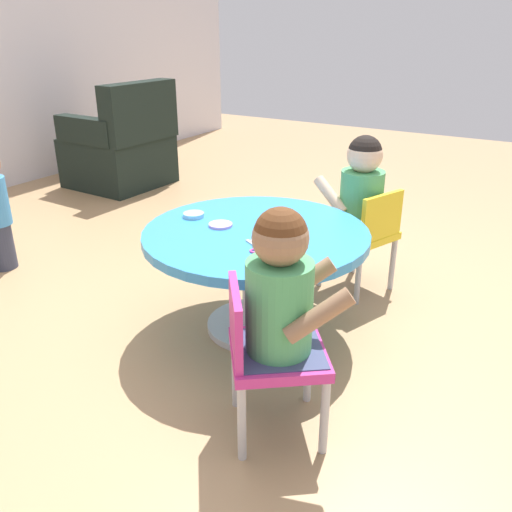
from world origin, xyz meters
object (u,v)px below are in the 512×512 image
Objects in this scene: craft_table at (256,253)px; armchair_dark at (122,149)px; rolling_pin at (271,222)px; child_chair_left at (267,352)px; child_chair_right at (364,234)px; seated_child_left at (281,288)px; seated_child_right at (361,188)px; craft_scissors at (257,248)px.

armchair_dark is (1.41, 2.15, -0.06)m from craft_table.
rolling_pin reaches higher than craft_table.
child_chair_left is 1.15m from child_chair_right.
seated_child_left is at bearing -142.15° from craft_table.
child_chair_right is 2.39× the size of rolling_pin.
seated_child_right is (0.62, -0.22, 0.16)m from craft_table.
craft_table is 0.68m from seated_child_left.
craft_table is 0.22m from craft_scissors.
armchair_dark is (1.93, 2.55, -0.22)m from seated_child_left.
armchair_dark is at bearing 71.50° from child_chair_right.
craft_scissors is at bearing -148.10° from craft_table.
child_chair_right is 0.80m from craft_scissors.
rolling_pin is 0.24m from craft_scissors.
seated_child_right is at bearing -18.60° from rolling_pin.
seated_child_left is 1.15m from child_chair_right.
rolling_pin is (0.58, 0.37, -0.03)m from seated_child_left.
seated_child_left is 2.27× the size of rolling_pin.
seated_child_left is 0.46m from craft_scissors.
rolling_pin is at bearing -121.70° from armchair_dark.
child_chair_left is (-0.54, -0.37, -0.06)m from craft_table.
child_chair_right is at bearing -22.49° from rolling_pin.
seated_child_left is at bearing -139.60° from craft_scissors.
armchair_dark is (0.79, 2.37, -0.22)m from seated_child_right.
child_chair_left is 2.39× the size of rolling_pin.
child_chair_right reaches higher than craft_scissors.
craft_table is 4.25× the size of rolling_pin.
craft_scissors is (-0.78, 0.12, -0.06)m from seated_child_right.
craft_scissors is at bearing -125.00° from armchair_dark.
craft_table is at bearing 31.90° from craft_scissors.
craft_table is 1.78× the size of child_chair_left.
seated_child_right is (1.14, 0.18, 0.00)m from seated_child_left.
child_chair_left and child_chair_right have the same top height.
seated_child_left is (0.02, -0.03, 0.23)m from child_chair_left.
child_chair_left is 1.19m from seated_child_right.
armchair_dark is at bearing 58.30° from rolling_pin.
seated_child_right is 2.51m from armchair_dark.
rolling_pin is 1.65× the size of craft_scissors.
seated_child_right reaches higher than child_chair_right.
child_chair_left is 0.63× the size of armchair_dark.
child_chair_right is (1.15, 0.11, 0.00)m from child_chair_left.
rolling_pin is (-1.35, -2.18, 0.19)m from armchair_dark.
seated_child_left is at bearing -147.65° from rolling_pin.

